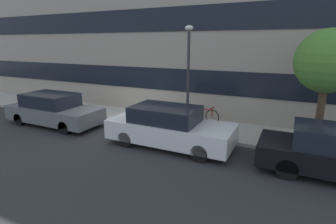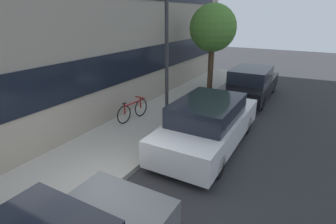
{
  "view_description": "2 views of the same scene",
  "coord_description": "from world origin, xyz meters",
  "views": [
    {
      "loc": [
        7.32,
        -9.2,
        3.69
      ],
      "look_at": [
        2.8,
        0.1,
        0.94
      ],
      "focal_mm": 28.0,
      "sensor_mm": 36.0,
      "label": 1
    },
    {
      "loc": [
        -3.29,
        -3.43,
        3.71
      ],
      "look_at": [
        3.0,
        0.08,
        0.99
      ],
      "focal_mm": 28.0,
      "sensor_mm": 36.0,
      "label": 2
    }
  ],
  "objects": [
    {
      "name": "ground_plane",
      "position": [
        0.0,
        0.0,
        0.0
      ],
      "size": [
        56.0,
        56.0,
        0.0
      ],
      "primitive_type": "plane",
      "color": "#2B2B2D"
    },
    {
      "name": "sidewalk_strip",
      "position": [
        0.0,
        1.29,
        0.07
      ],
      "size": [
        28.0,
        2.57,
        0.13
      ],
      "color": "#A8A399",
      "rests_on": "ground_plane"
    },
    {
      "name": "rowhouse_facade",
      "position": [
        0.0,
        3.01,
        4.33
      ],
      "size": [
        28.0,
        1.02,
        8.64
      ],
      "color": "gray",
      "rests_on": "ground_plane"
    },
    {
      "name": "parked_car_grey",
      "position": [
        -2.49,
        -1.05,
        0.71
      ],
      "size": [
        4.55,
        1.75,
        1.45
      ],
      "color": "slate",
      "rests_on": "ground_plane"
    },
    {
      "name": "parked_car_white",
      "position": [
        3.39,
        -1.05,
        0.72
      ],
      "size": [
        4.58,
        1.77,
        1.47
      ],
      "color": "silver",
      "rests_on": "ground_plane"
    },
    {
      "name": "fire_hydrant",
      "position": [
        -3.22,
        0.55,
        0.53
      ],
      "size": [
        0.51,
        0.28,
        0.78
      ],
      "color": "red",
      "rests_on": "sidewalk_strip"
    },
    {
      "name": "bicycle",
      "position": [
        3.72,
        1.92,
        0.51
      ],
      "size": [
        1.52,
        0.44,
        0.74
      ],
      "rotation": [
        0.0,
        0.0,
        -0.11
      ],
      "color": "black",
      "rests_on": "sidewalk_strip"
    },
    {
      "name": "street_tree",
      "position": [
        8.22,
        0.73,
        3.08
      ],
      "size": [
        2.07,
        2.07,
        4.01
      ],
      "color": "#473323",
      "rests_on": "sidewalk_strip"
    },
    {
      "name": "lamp_post",
      "position": [
        3.53,
        0.42,
        2.75
      ],
      "size": [
        0.32,
        0.32,
        4.18
      ],
      "color": "#2D2D30",
      "rests_on": "sidewalk_strip"
    }
  ]
}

